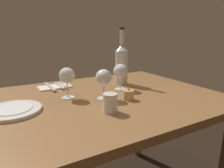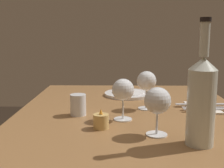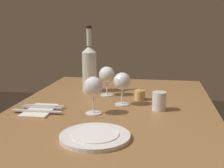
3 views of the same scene
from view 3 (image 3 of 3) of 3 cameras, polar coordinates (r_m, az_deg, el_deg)
name	(u,v)px [view 3 (image 3 of 3)]	position (r m, az deg, el deg)	size (l,w,h in m)	color
dining_table	(114,125)	(1.37, 0.30, -7.92)	(1.30, 0.90, 0.74)	olive
wine_glass_left	(93,87)	(1.21, -3.61, -0.57)	(0.08, 0.08, 0.16)	white
wine_glass_right	(122,82)	(1.34, 1.97, 0.40)	(0.08, 0.08, 0.15)	white
wine_glass_centre	(107,75)	(1.51, -1.00, 1.68)	(0.08, 0.08, 0.15)	white
wine_bottle	(89,67)	(1.61, -4.35, 3.22)	(0.08, 0.08, 0.35)	silver
water_tumbler	(159,102)	(1.29, 9.06, -3.38)	(0.06, 0.06, 0.08)	white
votive_candle	(140,95)	(1.45, 5.36, -2.16)	(0.05, 0.05, 0.07)	#DBB266
dinner_plate	(96,136)	(0.99, -3.10, -10.00)	(0.23, 0.23, 0.02)	white
folded_napkin	(40,110)	(1.30, -13.70, -4.96)	(0.19, 0.12, 0.01)	silver
fork_inner	(42,107)	(1.32, -13.29, -4.38)	(0.02, 0.18, 0.00)	silver
fork_outer	(44,106)	(1.35, -12.88, -4.09)	(0.02, 0.18, 0.00)	silver
table_knife	(37,111)	(1.28, -14.24, -5.06)	(0.03, 0.21, 0.00)	silver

